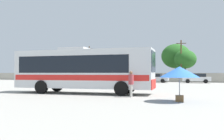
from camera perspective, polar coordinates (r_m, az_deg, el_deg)
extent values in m
plane|color=gray|center=(29.35, 0.65, -3.84)|extent=(300.00, 300.00, 0.00)
cube|color=#9E998C|center=(46.13, 8.86, -1.69)|extent=(80.00, 0.30, 1.60)
cube|color=silver|center=(19.65, -6.60, 0.20)|extent=(11.21, 3.71, 2.96)
cube|color=black|center=(19.88, -8.06, 1.22)|extent=(9.25, 3.53, 1.30)
cube|color=red|center=(19.65, -6.60, -1.70)|extent=(11.00, 3.71, 0.41)
cube|color=#19212D|center=(18.23, 9.58, 1.95)|extent=(0.28, 2.29, 1.54)
cube|color=red|center=(18.23, 9.60, -3.26)|extent=(0.33, 2.49, 0.71)
cube|color=#B2B2B2|center=(20.08, -8.77, 4.76)|extent=(2.34, 1.63, 0.24)
cylinder|color=black|center=(19.80, 3.94, -3.86)|extent=(1.07, 0.41, 1.04)
cylinder|color=black|center=(17.43, 2.19, -4.30)|extent=(1.07, 0.41, 1.04)
cylinder|color=black|center=(22.11, -12.60, -3.51)|extent=(1.07, 0.41, 1.04)
cylinder|color=black|center=(20.01, -16.02, -3.80)|extent=(1.07, 0.41, 1.04)
cylinder|color=#B7B2A8|center=(16.64, 4.40, -4.80)|extent=(0.16, 0.16, 0.85)
cylinder|color=#B7B2A8|center=(16.48, 4.47, -4.84)|extent=(0.16, 0.16, 0.85)
cylinder|color=#99383D|center=(16.52, 4.44, -2.19)|extent=(0.47, 0.47, 0.67)
sphere|color=brown|center=(16.52, 4.43, -0.63)|extent=(0.23, 0.23, 0.23)
cylinder|color=gray|center=(14.35, 15.37, -3.27)|extent=(0.05, 0.05, 1.93)
cone|color=blue|center=(14.34, 15.36, -0.43)|extent=(2.23, 2.23, 0.61)
cube|color=brown|center=(14.41, 15.38, -6.39)|extent=(0.49, 0.49, 0.36)
cube|color=slate|center=(46.80, -5.88, -1.89)|extent=(4.49, 2.20, 0.62)
cube|color=black|center=(46.87, -6.12, -1.20)|extent=(2.53, 1.88, 0.50)
cylinder|color=black|center=(47.12, -3.95, -2.26)|extent=(0.66, 0.28, 0.64)
cylinder|color=black|center=(45.48, -4.75, -2.31)|extent=(0.66, 0.28, 0.64)
cylinder|color=black|center=(48.15, -6.94, -2.22)|extent=(0.66, 0.28, 0.64)
cylinder|color=black|center=(46.55, -7.83, -2.27)|extent=(0.66, 0.28, 0.64)
cube|color=slate|center=(44.62, 1.14, -1.93)|extent=(4.48, 2.12, 0.66)
cube|color=black|center=(44.71, 0.89, -1.16)|extent=(2.51, 1.83, 0.54)
cylinder|color=black|center=(44.87, 3.18, -2.34)|extent=(0.65, 0.27, 0.64)
cylinder|color=black|center=(43.26, 2.24, -2.40)|extent=(0.65, 0.27, 0.64)
cylinder|color=black|center=(46.02, 0.10, -2.30)|extent=(0.65, 0.27, 0.64)
cylinder|color=black|center=(44.45, -0.93, -2.35)|extent=(0.65, 0.27, 0.64)
cube|color=#B7BABF|center=(42.20, 10.04, -2.00)|extent=(4.37, 1.99, 0.64)
cube|color=black|center=(42.23, 9.75, -1.20)|extent=(2.44, 1.76, 0.53)
cylinder|color=black|center=(42.87, 12.00, -2.40)|extent=(0.65, 0.25, 0.64)
cylinder|color=black|center=(41.12, 11.65, -2.48)|extent=(0.65, 0.25, 0.64)
cylinder|color=black|center=(43.32, 8.50, -2.39)|extent=(0.65, 0.25, 0.64)
cylinder|color=black|center=(41.60, 8.01, -2.46)|extent=(0.65, 0.25, 0.64)
cube|color=silver|center=(41.78, 18.98, -1.97)|extent=(4.46, 2.15, 0.66)
cube|color=black|center=(41.78, 19.28, -1.14)|extent=(2.51, 1.85, 0.54)
cylinder|color=black|center=(40.91, 17.13, -2.47)|extent=(0.66, 0.27, 0.64)
cylinder|color=black|center=(42.67, 17.16, -2.39)|extent=(0.66, 0.27, 0.64)
cylinder|color=black|center=(40.96, 20.89, -2.45)|extent=(0.66, 0.27, 0.64)
cylinder|color=black|center=(42.72, 20.76, -2.38)|extent=(0.66, 0.27, 0.64)
cylinder|color=#4C3823|center=(54.07, -5.30, 1.57)|extent=(0.24, 0.24, 7.48)
cube|color=#473321|center=(54.29, -5.29, 4.88)|extent=(1.78, 0.54, 0.12)
cylinder|color=#4C3823|center=(47.04, 15.72, 2.04)|extent=(0.24, 0.24, 7.66)
cube|color=#473321|center=(47.30, 15.71, 5.95)|extent=(1.80, 0.22, 0.12)
cylinder|color=brown|center=(57.31, -5.45, -1.05)|extent=(0.32, 0.32, 2.49)
ellipsoid|color=#23561E|center=(57.38, -5.45, 2.08)|extent=(5.40, 5.40, 4.59)
cylinder|color=brown|center=(50.97, 4.07, -0.86)|extent=(0.32, 0.32, 2.91)
ellipsoid|color=#23561E|center=(51.03, 4.07, 2.05)|extent=(3.25, 3.25, 2.76)
cylinder|color=brown|center=(51.79, 14.59, -0.78)|extent=(0.32, 0.32, 3.01)
ellipsoid|color=#23561E|center=(51.90, 14.58, 3.14)|extent=(5.84, 5.84, 4.97)
cylinder|color=brown|center=(48.49, 16.60, -0.94)|extent=(0.32, 0.32, 2.76)
ellipsoid|color=#23561E|center=(48.56, 16.59, 2.41)|extent=(4.17, 4.17, 3.54)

